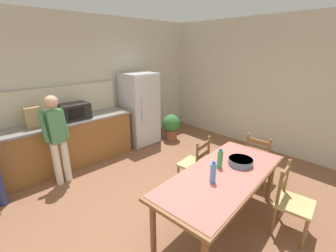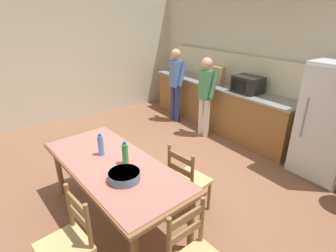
{
  "view_description": "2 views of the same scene",
  "coord_description": "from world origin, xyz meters",
  "px_view_note": "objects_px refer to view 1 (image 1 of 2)",
  "views": [
    {
      "loc": [
        -1.79,
        -2.06,
        2.24
      ],
      "look_at": [
        0.19,
        0.01,
        1.25
      ],
      "focal_mm": 24.0,
      "sensor_mm": 36.0,
      "label": 1
    },
    {
      "loc": [
        2.78,
        -1.72,
        2.29
      ],
      "look_at": [
        0.17,
        0.15,
        0.9
      ],
      "focal_mm": 28.0,
      "sensor_mm": 36.0,
      "label": 2
    }
  ],
  "objects_px": {
    "microwave": "(75,111)",
    "chair_head_end": "(259,160)",
    "bottle_near_centre": "(213,173)",
    "chair_side_near_right": "(292,202)",
    "paper_bag": "(33,117)",
    "chair_side_far_right": "(195,164)",
    "refrigerator": "(140,109)",
    "serving_bowl": "(241,161)",
    "person_at_counter": "(57,136)",
    "potted_plant": "(171,125)",
    "dining_table": "(222,179)",
    "bottle_off_centre": "(220,159)"
  },
  "relations": [
    {
      "from": "dining_table",
      "to": "chair_head_end",
      "type": "distance_m",
      "value": 1.33
    },
    {
      "from": "refrigerator",
      "to": "paper_bag",
      "type": "distance_m",
      "value": 2.28
    },
    {
      "from": "serving_bowl",
      "to": "chair_side_near_right",
      "type": "relative_size",
      "value": 0.35
    },
    {
      "from": "paper_bag",
      "to": "person_at_counter",
      "type": "bearing_deg",
      "value": -70.08
    },
    {
      "from": "paper_bag",
      "to": "person_at_counter",
      "type": "distance_m",
      "value": 0.6
    },
    {
      "from": "serving_bowl",
      "to": "chair_head_end",
      "type": "bearing_deg",
      "value": 8.75
    },
    {
      "from": "serving_bowl",
      "to": "person_at_counter",
      "type": "relative_size",
      "value": 0.21
    },
    {
      "from": "bottle_off_centre",
      "to": "chair_head_end",
      "type": "bearing_deg",
      "value": -0.3
    },
    {
      "from": "refrigerator",
      "to": "chair_side_near_right",
      "type": "height_order",
      "value": "refrigerator"
    },
    {
      "from": "microwave",
      "to": "chair_head_end",
      "type": "height_order",
      "value": "microwave"
    },
    {
      "from": "chair_head_end",
      "to": "microwave",
      "type": "bearing_deg",
      "value": 29.45
    },
    {
      "from": "chair_side_near_right",
      "to": "chair_side_far_right",
      "type": "xyz_separation_m",
      "value": [
        -0.12,
        1.44,
        0.0
      ]
    },
    {
      "from": "refrigerator",
      "to": "microwave",
      "type": "height_order",
      "value": "refrigerator"
    },
    {
      "from": "refrigerator",
      "to": "serving_bowl",
      "type": "distance_m",
      "value": 3.04
    },
    {
      "from": "dining_table",
      "to": "bottle_near_centre",
      "type": "distance_m",
      "value": 0.32
    },
    {
      "from": "chair_side_near_right",
      "to": "potted_plant",
      "type": "bearing_deg",
      "value": 63.9
    },
    {
      "from": "person_at_counter",
      "to": "dining_table",
      "type": "bearing_deg",
      "value": -155.11
    },
    {
      "from": "chair_head_end",
      "to": "paper_bag",
      "type": "bearing_deg",
      "value": 38.6
    },
    {
      "from": "bottle_off_centre",
      "to": "serving_bowl",
      "type": "height_order",
      "value": "bottle_off_centre"
    },
    {
      "from": "refrigerator",
      "to": "chair_head_end",
      "type": "distance_m",
      "value": 2.9
    },
    {
      "from": "chair_side_near_right",
      "to": "person_at_counter",
      "type": "relative_size",
      "value": 0.59
    },
    {
      "from": "chair_head_end",
      "to": "person_at_counter",
      "type": "bearing_deg",
      "value": 42.15
    },
    {
      "from": "chair_head_end",
      "to": "chair_side_far_right",
      "type": "xyz_separation_m",
      "value": [
        -0.9,
        0.65,
        0.0
      ]
    },
    {
      "from": "refrigerator",
      "to": "paper_bag",
      "type": "height_order",
      "value": "refrigerator"
    },
    {
      "from": "bottle_off_centre",
      "to": "chair_head_end",
      "type": "relative_size",
      "value": 0.3
    },
    {
      "from": "refrigerator",
      "to": "serving_bowl",
      "type": "relative_size",
      "value": 5.32
    },
    {
      "from": "bottle_off_centre",
      "to": "chair_side_far_right",
      "type": "distance_m",
      "value": 0.84
    },
    {
      "from": "bottle_near_centre",
      "to": "serving_bowl",
      "type": "relative_size",
      "value": 0.84
    },
    {
      "from": "chair_side_far_right",
      "to": "dining_table",
      "type": "bearing_deg",
      "value": 54.38
    },
    {
      "from": "dining_table",
      "to": "person_at_counter",
      "type": "relative_size",
      "value": 1.35
    },
    {
      "from": "chair_side_far_right",
      "to": "potted_plant",
      "type": "distance_m",
      "value": 2.13
    },
    {
      "from": "microwave",
      "to": "potted_plant",
      "type": "distance_m",
      "value": 2.33
    },
    {
      "from": "bottle_off_centre",
      "to": "chair_side_near_right",
      "type": "height_order",
      "value": "bottle_off_centre"
    },
    {
      "from": "bottle_near_centre",
      "to": "chair_side_far_right",
      "type": "distance_m",
      "value": 1.11
    },
    {
      "from": "potted_plant",
      "to": "microwave",
      "type": "bearing_deg",
      "value": 168.37
    },
    {
      "from": "bottle_near_centre",
      "to": "person_at_counter",
      "type": "distance_m",
      "value": 2.63
    },
    {
      "from": "paper_bag",
      "to": "chair_head_end",
      "type": "bearing_deg",
      "value": -47.43
    },
    {
      "from": "paper_bag",
      "to": "chair_side_far_right",
      "type": "bearing_deg",
      "value": -52.06
    },
    {
      "from": "paper_bag",
      "to": "chair_head_end",
      "type": "height_order",
      "value": "paper_bag"
    },
    {
      "from": "bottle_off_centre",
      "to": "potted_plant",
      "type": "xyz_separation_m",
      "value": [
        1.49,
        2.41,
        -0.5
      ]
    },
    {
      "from": "person_at_counter",
      "to": "refrigerator",
      "type": "bearing_deg",
      "value": -76.44
    },
    {
      "from": "serving_bowl",
      "to": "chair_head_end",
      "type": "xyz_separation_m",
      "value": [
        0.94,
        0.14,
        -0.37
      ]
    },
    {
      "from": "refrigerator",
      "to": "bottle_off_centre",
      "type": "distance_m",
      "value": 2.96
    },
    {
      "from": "microwave",
      "to": "chair_head_end",
      "type": "distance_m",
      "value": 3.49
    },
    {
      "from": "bottle_near_centre",
      "to": "chair_side_near_right",
      "type": "height_order",
      "value": "bottle_near_centre"
    },
    {
      "from": "potted_plant",
      "to": "chair_side_far_right",
      "type": "bearing_deg",
      "value": -124.02
    },
    {
      "from": "microwave",
      "to": "chair_side_far_right",
      "type": "height_order",
      "value": "microwave"
    },
    {
      "from": "bottle_near_centre",
      "to": "chair_side_far_right",
      "type": "bearing_deg",
      "value": 50.39
    },
    {
      "from": "chair_side_near_right",
      "to": "chair_side_far_right",
      "type": "bearing_deg",
      "value": 87.04
    },
    {
      "from": "chair_head_end",
      "to": "chair_side_far_right",
      "type": "distance_m",
      "value": 1.11
    }
  ]
}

